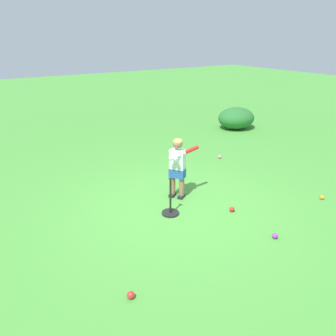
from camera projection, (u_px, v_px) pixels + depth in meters
The scene contains 9 objects.
ground_plane at pixel (176, 207), 5.68m from camera, with size 40.00×40.00×0.00m, color #479338.
child_batter at pixel (178, 163), 5.80m from camera, with size 0.64×0.34×1.08m.
play_ball_behind_batter at pixel (275, 236), 4.79m from camera, with size 0.08×0.08×0.08m, color purple.
play_ball_by_bucket at pixel (131, 295), 3.71m from camera, with size 0.09×0.09×0.09m, color red.
play_ball_far_right at pixel (220, 157), 7.86m from camera, with size 0.08×0.08×0.08m, color pink.
play_ball_midfield at pixel (232, 209), 5.52m from camera, with size 0.09×0.09×0.09m, color red.
play_ball_center_lawn at pixel (322, 197), 5.92m from camera, with size 0.08×0.08×0.08m, color orange.
batting_tee at pixel (170, 208), 5.42m from camera, with size 0.28×0.28×0.62m.
shrub_left_background at pixel (236, 118), 10.26m from camera, with size 1.14×1.00×0.64m, color #286B2D.
Camera 1 is at (-2.85, -4.15, 2.72)m, focal length 36.10 mm.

